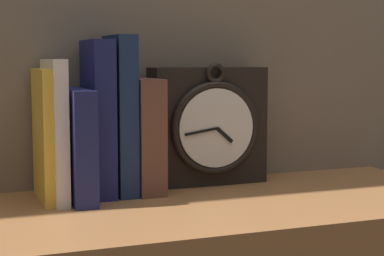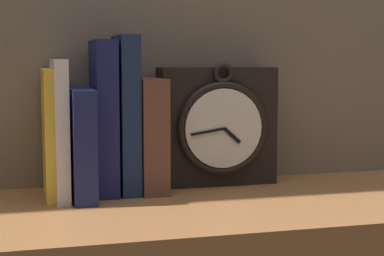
{
  "view_description": "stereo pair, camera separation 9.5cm",
  "coord_description": "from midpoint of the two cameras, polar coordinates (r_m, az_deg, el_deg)",
  "views": [
    {
      "loc": [
        -0.34,
        -0.88,
        0.99
      ],
      "look_at": [
        0.0,
        0.0,
        0.88
      ],
      "focal_mm": 60.0,
      "sensor_mm": 36.0,
      "label": 1
    },
    {
      "loc": [
        -0.25,
        -0.91,
        0.99
      ],
      "look_at": [
        0.0,
        0.0,
        0.88
      ],
      "focal_mm": 60.0,
      "sensor_mm": 36.0,
      "label": 2
    }
  ],
  "objects": [
    {
      "name": "book_slot3_navy",
      "position": [
        1.02,
        -10.98,
        0.85
      ],
      "size": [
        0.03,
        0.11,
        0.24
      ],
      "color": "navy",
      "rests_on": "bookshelf"
    },
    {
      "name": "clock",
      "position": [
        1.1,
        -0.98,
        0.18
      ],
      "size": [
        0.2,
        0.08,
        0.21
      ],
      "color": "black",
      "rests_on": "bookshelf"
    },
    {
      "name": "book_slot2_navy",
      "position": [
        1.0,
        -12.91,
        -1.45
      ],
      "size": [
        0.03,
        0.16,
        0.17
      ],
      "color": "navy",
      "rests_on": "bookshelf"
    },
    {
      "name": "book_slot5_brown",
      "position": [
        1.04,
        -6.91,
        -0.67
      ],
      "size": [
        0.04,
        0.12,
        0.18
      ],
      "color": "brown",
      "rests_on": "bookshelf"
    },
    {
      "name": "book_slot4_navy",
      "position": [
        1.03,
        -9.01,
        1.14
      ],
      "size": [
        0.03,
        0.11,
        0.25
      ],
      "color": "navy",
      "rests_on": "bookshelf"
    },
    {
      "name": "book_slot1_white",
      "position": [
        1.0,
        -14.78,
        -0.21
      ],
      "size": [
        0.02,
        0.14,
        0.21
      ],
      "color": "white",
      "rests_on": "bookshelf"
    },
    {
      "name": "book_slot0_yellow",
      "position": [
        1.01,
        -15.79,
        -0.63
      ],
      "size": [
        0.01,
        0.13,
        0.2
      ],
      "color": "yellow",
      "rests_on": "bookshelf"
    }
  ]
}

